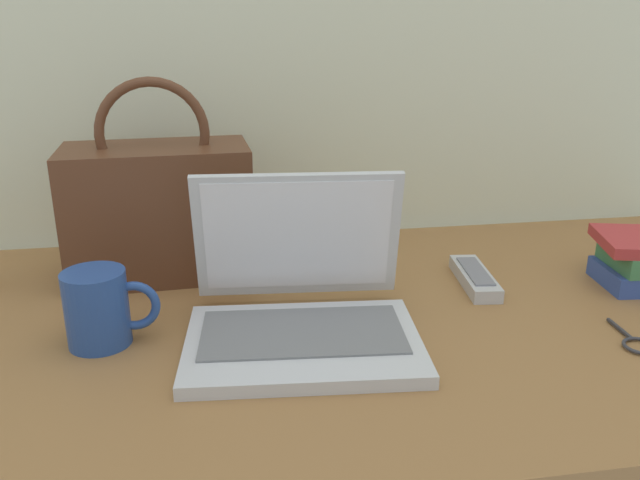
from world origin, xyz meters
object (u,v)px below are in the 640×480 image
coffee_mug (99,307)px  remote_control_near (475,278)px  handbag (159,208)px  laptop (301,304)px

coffee_mug → remote_control_near: (0.57, 0.11, -0.04)m
handbag → coffee_mug: bearing=-105.0°
laptop → coffee_mug: bearing=176.0°
coffee_mug → remote_control_near: 0.59m
laptop → handbag: bearing=127.5°
remote_control_near → handbag: (-0.51, 0.14, 0.10)m
coffee_mug → handbag: bearing=75.0°
laptop → coffee_mug: size_ratio=2.63×
remote_control_near → handbag: size_ratio=0.50×
laptop → coffee_mug: (-0.27, 0.02, 0.01)m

